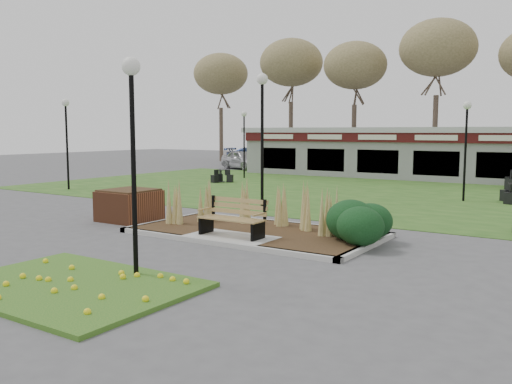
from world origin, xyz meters
The scene contains 17 objects.
ground centered at (0.00, 0.00, 0.00)m, with size 100.00×100.00×0.00m, color #515154.
lawn centered at (0.00, 12.00, 0.01)m, with size 34.00×16.00×0.02m, color #2A581C.
flower_bed centered at (0.00, -4.60, 0.07)m, with size 4.20×3.00×0.16m.
planting_bed centered at (1.27, 1.35, 0.37)m, with size 6.75×3.40×1.27m.
park_bench centered at (0.00, 0.25, 0.59)m, with size 1.70×0.66×0.93m.
brick_planter centered at (-4.40, 1.00, 0.48)m, with size 1.50×1.50×0.95m.
food_pavilion centered at (0.00, 19.96, 1.48)m, with size 24.60×3.40×2.90m.
tree_backdrop centered at (0.00, 28.00, 8.36)m, with size 47.24×5.24×10.36m.
lamp_post_near_left centered at (0.48, -3.50, 2.91)m, with size 0.33×0.33×3.99m.
lamp_post_near_right centered at (-2.37, 5.27, 3.38)m, with size 0.38×0.38×4.64m.
lamp_post_mid_left centered at (-13.18, 5.60, 3.02)m, with size 0.34×0.34×4.15m.
lamp_post_mid_right centered at (3.02, 11.20, 2.78)m, with size 0.32×0.32×3.82m.
lamp_post_far_left centered at (-9.84, 15.04, 2.78)m, with size 0.32×0.32×3.82m.
bistro_set_a centered at (-9.41, 12.30, 0.24)m, with size 1.20×1.16×0.65m.
car_silver centered at (-14.03, 21.00, 0.67)m, with size 1.59×3.96×1.35m, color #ADADB2.
car_black centered at (-9.96, 25.58, 0.80)m, with size 1.70×4.88×1.61m, color black.
car_blue centered at (-15.24, 24.67, 0.71)m, with size 1.99×4.90×1.42m, color navy.
Camera 1 is at (7.65, -10.43, 2.69)m, focal length 38.00 mm.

